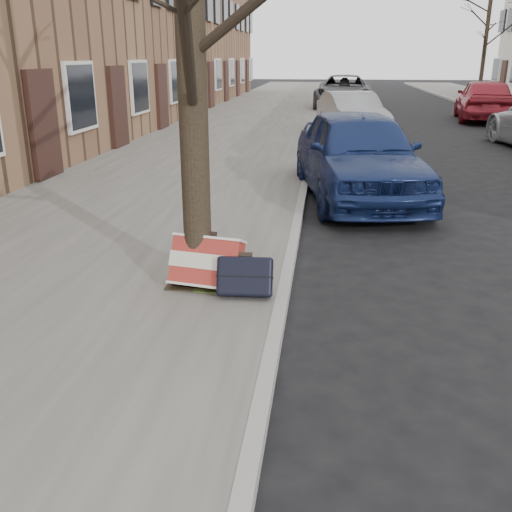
# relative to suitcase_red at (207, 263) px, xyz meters

# --- Properties ---
(ground) EXTENTS (120.00, 120.00, 0.00)m
(ground) POSITION_rel_suitcase_red_xyz_m (2.01, -0.90, -0.39)
(ground) COLOR black
(ground) RESTS_ON ground
(near_sidewalk) EXTENTS (5.00, 70.00, 0.12)m
(near_sidewalk) POSITION_rel_suitcase_red_xyz_m (-1.69, 14.10, -0.33)
(near_sidewalk) COLOR gray
(near_sidewalk) RESTS_ON ground
(house_near) EXTENTS (6.80, 40.00, 7.00)m
(house_near) POSITION_rel_suitcase_red_xyz_m (-7.59, 15.10, 3.11)
(house_near) COLOR brown
(house_near) RESTS_ON ground
(dirt_patch) EXTENTS (0.85, 0.85, 0.02)m
(dirt_patch) POSITION_rel_suitcase_red_xyz_m (0.01, 0.30, -0.26)
(dirt_patch) COLOR black
(dirt_patch) RESTS_ON near_sidewalk
(suitcase_red) EXTENTS (0.76, 0.51, 0.54)m
(suitcase_red) POSITION_rel_suitcase_red_xyz_m (0.00, 0.00, 0.00)
(suitcase_red) COLOR maroon
(suitcase_red) RESTS_ON near_sidewalk
(suitcase_navy) EXTENTS (0.55, 0.34, 0.42)m
(suitcase_navy) POSITION_rel_suitcase_red_xyz_m (0.41, -0.16, -0.06)
(suitcase_navy) COLOR black
(suitcase_navy) RESTS_ON near_sidewalk
(car_near_front) EXTENTS (2.50, 4.66, 1.51)m
(car_near_front) POSITION_rel_suitcase_red_xyz_m (1.67, 4.57, 0.36)
(car_near_front) COLOR navy
(car_near_front) RESTS_ON ground
(car_near_mid) EXTENTS (2.25, 4.18, 1.31)m
(car_near_mid) POSITION_rel_suitcase_red_xyz_m (1.86, 12.71, 0.26)
(car_near_mid) COLOR #9B9CA1
(car_near_mid) RESTS_ON ground
(car_near_back) EXTENTS (2.78, 5.58, 1.52)m
(car_near_back) POSITION_rel_suitcase_red_xyz_m (1.83, 22.23, 0.37)
(car_near_back) COLOR #3C3B40
(car_near_back) RESTS_ON ground
(car_far_back) EXTENTS (2.48, 4.84, 1.58)m
(car_far_back) POSITION_rel_suitcase_red_xyz_m (6.94, 17.80, 0.40)
(car_far_back) COLOR maroon
(car_far_back) RESTS_ON ground
(tree_far_c) EXTENTS (0.21, 0.21, 5.41)m
(tree_far_c) POSITION_rel_suitcase_red_xyz_m (9.21, 27.98, 2.43)
(tree_far_c) COLOR black
(tree_far_c) RESTS_ON far_sidewalk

